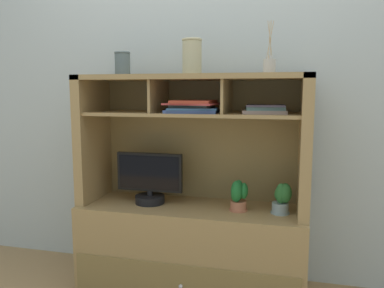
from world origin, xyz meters
TOP-DOWN VIEW (x-y plane):
  - back_wall at (0.00, 0.28)m, footprint 6.00×0.02m
  - media_console at (0.00, 0.01)m, footprint 1.38×0.52m
  - tv_monitor at (-0.27, -0.02)m, footprint 0.42×0.19m
  - potted_orchid at (0.29, -0.05)m, footprint 0.11×0.12m
  - potted_fern at (0.54, -0.03)m, footprint 0.12×0.11m
  - magazine_stack_left at (0.43, -0.03)m, footprint 0.27×0.24m
  - magazine_stack_centre at (0.02, -0.05)m, footprint 0.32×0.31m
  - diffuser_bottle at (0.45, 0.02)m, footprint 0.07×0.07m
  - ceramic_vase at (-0.45, 0.01)m, footprint 0.10×0.10m
  - accent_vase at (0.00, -0.00)m, footprint 0.12×0.12m

SIDE VIEW (x-z plane):
  - media_console at x=0.00m, z-range -0.25..1.09m
  - potted_fern at x=0.54m, z-range 0.54..0.72m
  - potted_orchid at x=0.29m, z-range 0.54..0.73m
  - tv_monitor at x=-0.27m, z-range 0.52..0.84m
  - magazine_stack_left at x=0.43m, z-range 1.12..1.17m
  - magazine_stack_centre at x=0.02m, z-range 1.12..1.19m
  - diffuser_bottle at x=0.45m, z-range 1.24..1.53m
  - back_wall at x=0.00m, z-range 0.00..2.80m
  - ceramic_vase at x=-0.45m, z-range 1.34..1.49m
  - accent_vase at x=0.00m, z-range 1.34..1.55m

